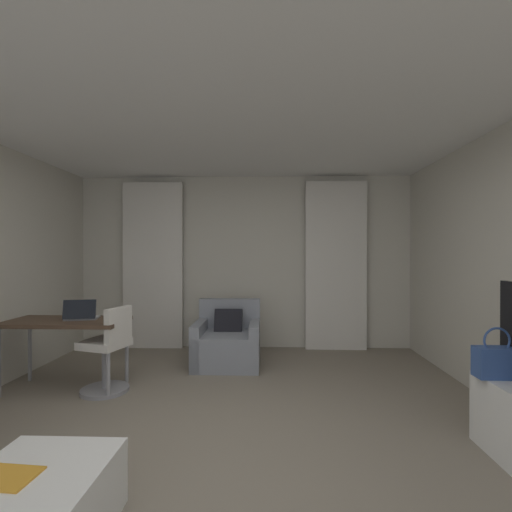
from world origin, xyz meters
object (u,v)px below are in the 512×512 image
armchair (228,343)px  magazine_open (5,477)px  desk_chair (108,354)px  laptop (81,315)px  handbag_primary (497,361)px  desk (66,327)px

armchair → magazine_open: size_ratio=2.80×
desk_chair → magazine_open: size_ratio=2.99×
laptop → handbag_primary: (3.64, -1.08, -0.13)m
magazine_open → handbag_primary: size_ratio=0.80×
desk → laptop: bearing=10.5°
laptop → handbag_primary: size_ratio=1.00×
desk → handbag_primary: bearing=-15.6°
desk → laptop: laptop is taller
laptop → handbag_primary: laptop is taller
armchair → desk_chair: size_ratio=0.94×
armchair → handbag_primary: handbag_primary is taller
armchair → handbag_primary: size_ratio=2.24×
laptop → magazine_open: 2.28m
armchair → desk: 1.89m
desk_chair → magazine_open: bearing=-78.6°
armchair → handbag_primary: bearing=-42.1°
laptop → desk: bearing=-169.5°
desk → desk_chair: desk_chair is taller
laptop → magazine_open: laptop is taller
handbag_primary → armchair: bearing=137.9°
handbag_primary → desk: bearing=164.4°
handbag_primary → desk_chair: bearing=163.4°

